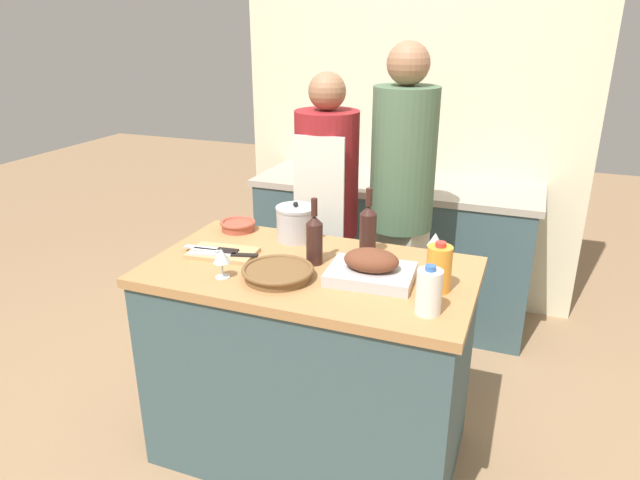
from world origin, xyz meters
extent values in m
plane|color=#9E7A56|center=(0.00, 0.00, 0.00)|extent=(12.00, 12.00, 0.00)
cube|color=#3D565B|center=(0.00, 0.00, 0.43)|extent=(1.28, 0.72, 0.87)
cube|color=#B27F4C|center=(0.00, 0.00, 0.89)|extent=(1.32, 0.74, 0.04)
cube|color=#3D565B|center=(0.00, 1.43, 0.43)|extent=(1.71, 0.58, 0.86)
cube|color=#ADA393|center=(0.00, 1.43, 0.88)|extent=(1.77, 0.60, 0.04)
cube|color=beige|center=(0.00, 1.78, 1.27)|extent=(2.27, 0.10, 2.55)
cube|color=#BCBCC1|center=(0.26, -0.02, 0.93)|extent=(0.34, 0.27, 0.04)
ellipsoid|color=brown|center=(0.26, -0.02, 0.99)|extent=(0.22, 0.16, 0.09)
cylinder|color=brown|center=(-0.08, -0.14, 0.92)|extent=(0.26, 0.26, 0.04)
torus|color=brown|center=(-0.08, -0.14, 0.94)|extent=(0.28, 0.28, 0.02)
cube|color=tan|center=(-0.40, -0.01, 0.91)|extent=(0.30, 0.20, 0.02)
cylinder|color=#B7B7BC|center=(-0.18, 0.27, 0.98)|extent=(0.18, 0.18, 0.14)
cylinder|color=#B7B7BC|center=(-0.18, 0.27, 1.06)|extent=(0.18, 0.18, 0.01)
sphere|color=black|center=(-0.18, 0.27, 1.07)|extent=(0.02, 0.02, 0.02)
cylinder|color=#A84C38|center=(-0.49, 0.28, 0.92)|extent=(0.16, 0.16, 0.04)
torus|color=#A84C38|center=(-0.49, 0.28, 0.94)|extent=(0.17, 0.17, 0.02)
cylinder|color=orange|center=(0.52, -0.02, 0.99)|extent=(0.09, 0.09, 0.17)
cylinder|color=red|center=(0.52, -0.02, 1.09)|extent=(0.04, 0.04, 0.02)
cylinder|color=white|center=(0.52, -0.21, 0.99)|extent=(0.09, 0.09, 0.16)
cylinder|color=#3360B2|center=(0.52, -0.21, 1.07)|extent=(0.04, 0.04, 0.02)
cylinder|color=#381E19|center=(0.18, 0.22, 1.00)|extent=(0.07, 0.07, 0.18)
cone|color=#381E19|center=(0.18, 0.22, 1.11)|extent=(0.07, 0.07, 0.04)
cylinder|color=#381E19|center=(0.18, 0.22, 1.16)|extent=(0.03, 0.03, 0.08)
cylinder|color=#381E19|center=(0.00, 0.05, 0.99)|extent=(0.07, 0.07, 0.17)
cone|color=#381E19|center=(0.00, 0.05, 1.10)|extent=(0.07, 0.07, 0.03)
cylinder|color=#381E19|center=(0.00, 0.05, 1.15)|extent=(0.03, 0.03, 0.07)
cylinder|color=silver|center=(-0.28, -0.21, 0.91)|extent=(0.06, 0.06, 0.00)
cylinder|color=silver|center=(-0.28, -0.21, 0.94)|extent=(0.01, 0.01, 0.06)
cone|color=silver|center=(-0.28, -0.21, 1.00)|extent=(0.07, 0.07, 0.06)
cylinder|color=silver|center=(0.45, 0.27, 0.91)|extent=(0.06, 0.06, 0.00)
cylinder|color=silver|center=(0.45, 0.27, 0.94)|extent=(0.01, 0.01, 0.06)
cone|color=silver|center=(0.45, 0.27, 0.99)|extent=(0.07, 0.07, 0.06)
cube|color=#B7B7BC|center=(-0.43, -0.06, 0.93)|extent=(0.19, 0.08, 0.01)
cube|color=black|center=(-0.29, -0.02, 0.93)|extent=(0.12, 0.06, 0.01)
cube|color=#B7B7BC|center=(-0.46, -0.04, 0.93)|extent=(0.13, 0.04, 0.01)
cube|color=black|center=(-0.36, -0.03, 0.93)|extent=(0.08, 0.03, 0.01)
cube|color=#B7B7BC|center=(-0.50, -0.02, 0.93)|extent=(0.15, 0.05, 0.01)
cube|color=black|center=(-0.38, 0.00, 0.93)|extent=(0.10, 0.04, 0.01)
cube|color=#333842|center=(0.04, 1.48, 0.93)|extent=(0.18, 0.14, 0.06)
cylinder|color=#B7B7BC|center=(0.02, 1.48, 1.01)|extent=(0.13, 0.13, 0.10)
cube|color=#333842|center=(0.10, 1.48, 1.04)|extent=(0.05, 0.08, 0.17)
cube|color=#333842|center=(0.04, 1.48, 1.17)|extent=(0.17, 0.08, 0.09)
cylinder|color=#332D28|center=(-0.51, 1.35, 0.96)|extent=(0.06, 0.06, 0.13)
cylinder|color=black|center=(-0.51, 1.35, 1.03)|extent=(0.02, 0.02, 0.02)
cylinder|color=maroon|center=(-0.43, 1.31, 0.98)|extent=(0.06, 0.06, 0.16)
cylinder|color=black|center=(-0.43, 1.31, 1.07)|extent=(0.03, 0.03, 0.02)
cube|color=beige|center=(-0.20, 0.73, 0.39)|extent=(0.28, 0.21, 0.78)
cylinder|color=maroon|center=(-0.20, 0.73, 1.10)|extent=(0.33, 0.33, 0.65)
sphere|color=#996B4C|center=(-0.20, 0.73, 1.52)|extent=(0.19, 0.19, 0.19)
cube|color=silver|center=(-0.18, 0.57, 0.92)|extent=(0.26, 0.04, 0.82)
cube|color=beige|center=(0.19, 0.77, 0.42)|extent=(0.30, 0.26, 0.85)
cylinder|color=#4C6B4C|center=(0.19, 0.77, 1.20)|extent=(0.32, 0.32, 0.71)
sphere|color=#996B4C|center=(0.19, 0.77, 1.65)|extent=(0.20, 0.20, 0.20)
camera|label=1|loc=(0.80, -1.96, 1.85)|focal=32.00mm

